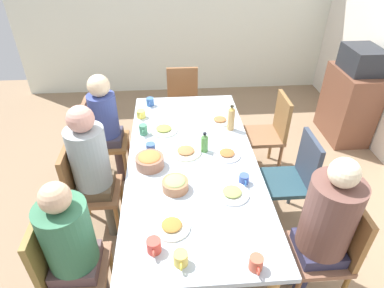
% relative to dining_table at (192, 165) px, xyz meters
% --- Properties ---
extents(ground_plane, '(7.00, 7.00, 0.00)m').
position_rel_dining_table_xyz_m(ground_plane, '(0.00, 0.00, -0.68)').
color(ground_plane, '#896F55').
extents(wall_left, '(0.12, 4.87, 2.60)m').
position_rel_dining_table_xyz_m(wall_left, '(-2.98, 0.00, 0.62)').
color(wall_left, silver).
rests_on(wall_left, ground_plane).
extents(dining_table, '(2.26, 1.05, 0.75)m').
position_rel_dining_table_xyz_m(dining_table, '(0.00, 0.00, 0.00)').
color(dining_table, '#AEBDCB').
rests_on(dining_table, ground_plane).
extents(chair_0, '(0.40, 0.40, 0.90)m').
position_rel_dining_table_xyz_m(chair_0, '(0.00, 0.91, -0.17)').
color(chair_0, '#24414D').
rests_on(chair_0, ground_plane).
extents(chair_1, '(0.40, 0.40, 0.90)m').
position_rel_dining_table_xyz_m(chair_1, '(0.75, -0.91, -0.17)').
color(chair_1, brown).
rests_on(chair_1, ground_plane).
extents(person_1, '(0.31, 0.31, 1.20)m').
position_rel_dining_table_xyz_m(person_1, '(0.75, -0.82, 0.04)').
color(person_1, '#4F433F').
rests_on(person_1, ground_plane).
extents(chair_2, '(0.40, 0.40, 0.90)m').
position_rel_dining_table_xyz_m(chair_2, '(-0.75, 0.91, -0.17)').
color(chair_2, brown).
rests_on(chair_2, ground_plane).
extents(chair_3, '(0.40, 0.40, 0.90)m').
position_rel_dining_table_xyz_m(chair_3, '(0.75, 0.91, -0.17)').
color(chair_3, brown).
rests_on(chair_3, ground_plane).
extents(person_3, '(0.33, 0.33, 1.27)m').
position_rel_dining_table_xyz_m(person_3, '(0.75, 0.82, 0.08)').
color(person_3, '#292D4D').
rests_on(person_3, ground_plane).
extents(chair_4, '(0.40, 0.40, 0.90)m').
position_rel_dining_table_xyz_m(chair_4, '(0.00, -0.91, -0.17)').
color(chair_4, brown).
rests_on(chair_4, ground_plane).
extents(person_4, '(0.31, 0.31, 1.27)m').
position_rel_dining_table_xyz_m(person_4, '(0.00, -0.82, 0.08)').
color(person_4, brown).
rests_on(person_4, ground_plane).
extents(chair_5, '(0.40, 0.40, 0.90)m').
position_rel_dining_table_xyz_m(chair_5, '(-0.75, -0.91, -0.17)').
color(chair_5, olive).
rests_on(chair_5, ground_plane).
extents(person_5, '(0.30, 0.30, 1.20)m').
position_rel_dining_table_xyz_m(person_5, '(-0.75, -0.81, 0.03)').
color(person_5, '#413B43').
rests_on(person_5, ground_plane).
extents(chair_6, '(0.40, 0.40, 0.90)m').
position_rel_dining_table_xyz_m(chair_6, '(-1.51, 0.00, -0.17)').
color(chair_6, brown).
rests_on(chair_6, ground_plane).
extents(plate_0, '(0.26, 0.26, 0.04)m').
position_rel_dining_table_xyz_m(plate_0, '(-0.09, -0.05, 0.08)').
color(plate_0, beige).
rests_on(plate_0, dining_table).
extents(plate_1, '(0.24, 0.24, 0.04)m').
position_rel_dining_table_xyz_m(plate_1, '(0.71, -0.18, 0.08)').
color(plate_1, white).
rests_on(plate_1, dining_table).
extents(plate_2, '(0.26, 0.26, 0.04)m').
position_rel_dining_table_xyz_m(plate_2, '(-0.45, -0.23, 0.08)').
color(plate_2, silver).
rests_on(plate_2, dining_table).
extents(plate_3, '(0.22, 0.22, 0.04)m').
position_rel_dining_table_xyz_m(plate_3, '(-0.58, 0.32, 0.08)').
color(plate_3, silver).
rests_on(plate_3, dining_table).
extents(plate_4, '(0.23, 0.23, 0.04)m').
position_rel_dining_table_xyz_m(plate_4, '(-0.03, 0.30, 0.08)').
color(plate_4, white).
rests_on(plate_4, dining_table).
extents(plate_5, '(0.25, 0.25, 0.04)m').
position_rel_dining_table_xyz_m(plate_5, '(0.44, 0.26, 0.08)').
color(plate_5, white).
rests_on(plate_5, dining_table).
extents(bowl_0, '(0.22, 0.22, 0.11)m').
position_rel_dining_table_xyz_m(bowl_0, '(0.07, -0.34, 0.12)').
color(bowl_0, '#8F5F49').
rests_on(bowl_0, dining_table).
extents(bowl_1, '(0.19, 0.19, 0.10)m').
position_rel_dining_table_xyz_m(bowl_1, '(0.35, -0.15, 0.12)').
color(bowl_1, '#A36845').
rests_on(bowl_1, dining_table).
extents(cup_0, '(0.12, 0.08, 0.09)m').
position_rel_dining_table_xyz_m(cup_0, '(1.04, 0.28, 0.11)').
color(cup_0, '#C4563E').
rests_on(cup_0, dining_table).
extents(cup_1, '(0.11, 0.08, 0.07)m').
position_rel_dining_table_xyz_m(cup_1, '(0.32, 0.37, 0.10)').
color(cup_1, '#3951A2').
rests_on(cup_1, dining_table).
extents(cup_2, '(0.11, 0.07, 0.10)m').
position_rel_dining_table_xyz_m(cup_2, '(-0.40, -0.42, 0.12)').
color(cup_2, '#42825F').
rests_on(cup_2, dining_table).
extents(cup_3, '(0.11, 0.08, 0.08)m').
position_rel_dining_table_xyz_m(cup_3, '(-0.96, -0.37, 0.11)').
color(cup_3, '#3661A1').
rests_on(cup_3, dining_table).
extents(cup_4, '(0.12, 0.09, 0.09)m').
position_rel_dining_table_xyz_m(cup_4, '(0.88, -0.29, 0.11)').
color(cup_4, '#D14237').
rests_on(cup_4, dining_table).
extents(cup_5, '(0.12, 0.08, 0.09)m').
position_rel_dining_table_xyz_m(cup_5, '(0.98, -0.14, 0.11)').
color(cup_5, '#DCBC4F').
rests_on(cup_5, dining_table).
extents(cup_6, '(0.12, 0.09, 0.08)m').
position_rel_dining_table_xyz_m(cup_6, '(-0.71, -0.45, 0.11)').
color(cup_6, '#DBCE55').
rests_on(cup_6, dining_table).
extents(cup_7, '(0.11, 0.08, 0.10)m').
position_rel_dining_table_xyz_m(cup_7, '(-0.10, -0.34, 0.12)').
color(cup_7, '#375798').
rests_on(cup_7, dining_table).
extents(bottle_0, '(0.06, 0.06, 0.18)m').
position_rel_dining_table_xyz_m(bottle_0, '(-0.10, 0.11, 0.15)').
color(bottle_0, '#49873C').
rests_on(bottle_0, dining_table).
extents(bottle_1, '(0.06, 0.06, 0.25)m').
position_rel_dining_table_xyz_m(bottle_1, '(-0.43, 0.39, 0.19)').
color(bottle_1, tan).
rests_on(bottle_1, dining_table).
extents(side_cabinet, '(0.70, 0.44, 0.90)m').
position_rel_dining_table_xyz_m(side_cabinet, '(-1.36, 2.07, -0.23)').
color(side_cabinet, brown).
rests_on(side_cabinet, ground_plane).
extents(microwave, '(0.48, 0.36, 0.28)m').
position_rel_dining_table_xyz_m(microwave, '(-1.36, 2.07, 0.36)').
color(microwave, '#22252C').
rests_on(microwave, side_cabinet).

